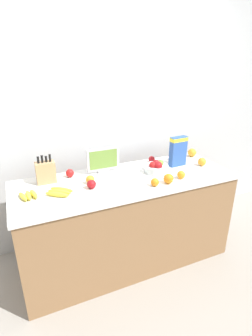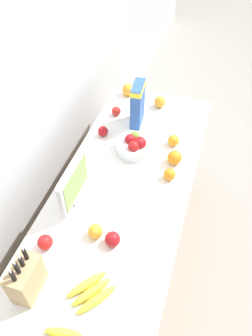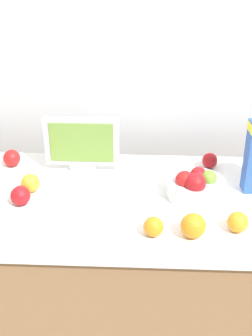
{
  "view_description": "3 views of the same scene",
  "coord_description": "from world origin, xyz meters",
  "px_view_note": "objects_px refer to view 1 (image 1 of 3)",
  "views": [
    {
      "loc": [
        -0.85,
        -1.92,
        1.84
      ],
      "look_at": [
        0.02,
        0.04,
        0.96
      ],
      "focal_mm": 28.0,
      "sensor_mm": 36.0,
      "label": 1
    },
    {
      "loc": [
        -1.1,
        -0.37,
        2.27
      ],
      "look_at": [
        0.06,
        -0.0,
        0.98
      ],
      "focal_mm": 35.0,
      "sensor_mm": 36.0,
      "label": 2
    },
    {
      "loc": [
        0.12,
        -1.51,
        1.84
      ],
      "look_at": [
        0.05,
        0.05,
        0.98
      ],
      "focal_mm": 50.0,
      "sensor_mm": 36.0,
      "label": 3
    }
  ],
  "objects_px": {
    "apple_near_bananas": "(171,157)",
    "orange_front_right": "(202,162)",
    "banana_bunch_left": "(28,195)",
    "orange_front_center": "(181,175)",
    "cereal_box": "(178,150)",
    "apple_middle": "(91,184)",
    "small_monitor": "(103,160)",
    "banana_bunch_right": "(59,192)",
    "knife_block": "(46,172)",
    "orange_front_left": "(155,182)",
    "orange_near_bowl": "(168,179)",
    "apple_rear": "(152,159)",
    "orange_mid_left": "(90,180)",
    "apple_leftmost": "(70,173)",
    "fruit_bowl": "(156,167)",
    "orange_back_center": "(192,153)"
  },
  "relations": [
    {
      "from": "apple_near_bananas",
      "to": "orange_front_right",
      "type": "xyz_separation_m",
      "value": [
        0.18,
        -0.26,
        0.01
      ]
    },
    {
      "from": "banana_bunch_left",
      "to": "orange_front_center",
      "type": "xyz_separation_m",
      "value": [
        1.26,
        -0.18,
        0.02
      ]
    },
    {
      "from": "banana_bunch_left",
      "to": "apple_near_bananas",
      "type": "relative_size",
      "value": 2.6
    },
    {
      "from": "cereal_box",
      "to": "apple_middle",
      "type": "height_order",
      "value": "cereal_box"
    },
    {
      "from": "small_monitor",
      "to": "banana_bunch_right",
      "type": "xyz_separation_m",
      "value": [
        -0.46,
        -0.27,
        -0.11
      ]
    },
    {
      "from": "knife_block",
      "to": "banana_bunch_left",
      "type": "distance_m",
      "value": 0.29
    },
    {
      "from": "banana_bunch_left",
      "to": "orange_front_left",
      "type": "xyz_separation_m",
      "value": [
        0.98,
        -0.21,
        0.02
      ]
    },
    {
      "from": "apple_middle",
      "to": "orange_near_bowl",
      "type": "bearing_deg",
      "value": -15.16
    },
    {
      "from": "banana_bunch_left",
      "to": "apple_rear",
      "type": "distance_m",
      "value": 1.25
    },
    {
      "from": "banana_bunch_left",
      "to": "orange_near_bowl",
      "type": "xyz_separation_m",
      "value": [
        1.11,
        -0.22,
        0.02
      ]
    },
    {
      "from": "small_monitor",
      "to": "apple_rear",
      "type": "distance_m",
      "value": 0.55
    },
    {
      "from": "orange_front_center",
      "to": "orange_front_left",
      "type": "relative_size",
      "value": 1.05
    },
    {
      "from": "orange_mid_left",
      "to": "orange_near_bowl",
      "type": "bearing_deg",
      "value": -23.37
    },
    {
      "from": "apple_near_bananas",
      "to": "apple_middle",
      "type": "distance_m",
      "value": 1.01
    },
    {
      "from": "banana_bunch_left",
      "to": "apple_leftmost",
      "type": "bearing_deg",
      "value": 33.92
    },
    {
      "from": "knife_block",
      "to": "orange_near_bowl",
      "type": "distance_m",
      "value": 1.04
    },
    {
      "from": "apple_rear",
      "to": "small_monitor",
      "type": "bearing_deg",
      "value": -174.91
    },
    {
      "from": "orange_front_center",
      "to": "fruit_bowl",
      "type": "bearing_deg",
      "value": 119.71
    },
    {
      "from": "apple_near_bananas",
      "to": "knife_block",
      "type": "bearing_deg",
      "value": -178.16
    },
    {
      "from": "banana_bunch_right",
      "to": "apple_middle",
      "type": "relative_size",
      "value": 3.03
    },
    {
      "from": "banana_bunch_left",
      "to": "apple_leftmost",
      "type": "height_order",
      "value": "apple_leftmost"
    },
    {
      "from": "knife_block",
      "to": "apple_rear",
      "type": "bearing_deg",
      "value": 2.92
    },
    {
      "from": "banana_bunch_right",
      "to": "orange_front_right",
      "type": "xyz_separation_m",
      "value": [
        1.41,
        0.04,
        0.02
      ]
    },
    {
      "from": "orange_near_bowl",
      "to": "orange_front_center",
      "type": "relative_size",
      "value": 1.19
    },
    {
      "from": "orange_back_center",
      "to": "apple_rear",
      "type": "bearing_deg",
      "value": 177.72
    },
    {
      "from": "knife_block",
      "to": "small_monitor",
      "type": "bearing_deg",
      "value": 0.65
    },
    {
      "from": "apple_middle",
      "to": "orange_near_bowl",
      "type": "distance_m",
      "value": 0.65
    },
    {
      "from": "apple_near_bananas",
      "to": "cereal_box",
      "type": "bearing_deg",
      "value": -103.29
    },
    {
      "from": "orange_back_center",
      "to": "orange_near_bowl",
      "type": "bearing_deg",
      "value": -141.69
    },
    {
      "from": "fruit_bowl",
      "to": "cereal_box",
      "type": "bearing_deg",
      "value": 12.51
    },
    {
      "from": "banana_bunch_right",
      "to": "orange_front_left",
      "type": "height_order",
      "value": "orange_front_left"
    },
    {
      "from": "small_monitor",
      "to": "banana_bunch_right",
      "type": "bearing_deg",
      "value": -149.56
    },
    {
      "from": "apple_rear",
      "to": "orange_front_right",
      "type": "distance_m",
      "value": 0.5
    },
    {
      "from": "apple_rear",
      "to": "orange_near_bowl",
      "type": "bearing_deg",
      "value": -102.7
    },
    {
      "from": "banana_bunch_right",
      "to": "orange_back_center",
      "type": "xyz_separation_m",
      "value": [
        1.48,
        0.3,
        0.03
      ]
    },
    {
      "from": "knife_block",
      "to": "cereal_box",
      "type": "bearing_deg",
      "value": -5.53
    },
    {
      "from": "banana_bunch_right",
      "to": "fruit_bowl",
      "type": "bearing_deg",
      "value": 5.14
    },
    {
      "from": "apple_leftmost",
      "to": "orange_back_center",
      "type": "xyz_separation_m",
      "value": [
        1.33,
        0.0,
        0.01
      ]
    },
    {
      "from": "apple_leftmost",
      "to": "orange_front_center",
      "type": "xyz_separation_m",
      "value": [
        0.89,
        -0.43,
        -0.0
      ]
    },
    {
      "from": "banana_bunch_left",
      "to": "orange_front_left",
      "type": "distance_m",
      "value": 1.0
    },
    {
      "from": "cereal_box",
      "to": "apple_near_bananas",
      "type": "xyz_separation_m",
      "value": [
        0.04,
        0.16,
        -0.13
      ]
    },
    {
      "from": "apple_rear",
      "to": "banana_bunch_left",
      "type": "bearing_deg",
      "value": -167.29
    },
    {
      "from": "apple_rear",
      "to": "orange_near_bowl",
      "type": "xyz_separation_m",
      "value": [
        -0.11,
        -0.49,
        0.01
      ]
    },
    {
      "from": "apple_middle",
      "to": "orange_front_left",
      "type": "height_order",
      "value": "apple_middle"
    },
    {
      "from": "banana_bunch_left",
      "to": "orange_back_center",
      "type": "distance_m",
      "value": 1.73
    },
    {
      "from": "knife_block",
      "to": "banana_bunch_left",
      "type": "bearing_deg",
      "value": -127.09
    },
    {
      "from": "apple_rear",
      "to": "apple_leftmost",
      "type": "bearing_deg",
      "value": -178.41
    },
    {
      "from": "knife_block",
      "to": "orange_near_bowl",
      "type": "xyz_separation_m",
      "value": [
        0.94,
        -0.44,
        -0.05
      ]
    },
    {
      "from": "fruit_bowl",
      "to": "banana_bunch_right",
      "type": "xyz_separation_m",
      "value": [
        -0.91,
        -0.08,
        -0.03
      ]
    },
    {
      "from": "small_monitor",
      "to": "orange_front_left",
      "type": "bearing_deg",
      "value": -56.34
    }
  ]
}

